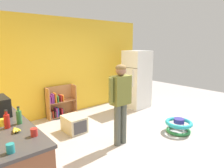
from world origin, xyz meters
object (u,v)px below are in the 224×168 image
Objects in this scene: kitchen_counter at (7,156)px; teal_cup at (10,148)px; pet_carrier at (74,124)px; baby_walker at (179,125)px; refrigerator at (137,79)px; red_cup at (34,132)px; banana_bunch at (16,130)px; green_glass_bottle at (19,117)px; yellow_cup at (3,122)px; ketchup_bottle at (7,121)px; bookshelf at (59,104)px; standing_person at (121,98)px.

teal_cup is (-0.11, -0.80, 0.50)m from kitchen_counter.
baby_walker is at bearing -41.42° from pet_carrier.
red_cup is (-3.86, -1.91, 0.06)m from refrigerator.
green_glass_bottle is (0.11, 0.25, 0.07)m from banana_bunch.
yellow_cup is (-1.61, -0.98, 0.77)m from pet_carrier.
green_glass_bottle is at bearing 17.03° from ketchup_bottle.
bookshelf is at bearing 53.50° from green_glass_bottle.
red_cup is (0.21, -0.58, 0.00)m from yellow_cup.
standing_person is (0.23, -2.23, 0.59)m from bookshelf.
ketchup_bottle is at bearing 171.97° from baby_walker.
standing_person reaches higher than ketchup_bottle.
pet_carrier is 1.95m from green_glass_bottle.
teal_cup reaches higher than kitchen_counter.
teal_cup is at bearing -133.88° from pet_carrier.
pet_carrier is at bearing 31.51° from kitchen_counter.
kitchen_counter is 20.05× the size of teal_cup.
bookshelf is 1.54× the size of pet_carrier.
kitchen_counter is at bearing -45.94° from yellow_cup.
green_glass_bottle reaches higher than bookshelf.
pet_carrier is at bearing -171.81° from refrigerator.
standing_person is at bearing -3.98° from yellow_cup.
yellow_cup reaches higher than bookshelf.
standing_person reaches higher than red_cup.
ketchup_bottle is 2.59× the size of red_cup.
yellow_cup reaches higher than pet_carrier.
ketchup_bottle is at bearing -128.55° from bookshelf.
green_glass_bottle reaches higher than banana_bunch.
yellow_cup is at bearing 102.27° from ketchup_bottle.
green_glass_bottle reaches higher than red_cup.
refrigerator is (4.06, 1.34, 0.44)m from kitchen_counter.
red_cup reaches higher than pet_carrier.
baby_walker is at bearing -4.76° from banana_bunch.
standing_person is 1.83m from green_glass_bottle.
teal_cup is (-1.71, -1.78, 0.77)m from pet_carrier.
red_cup reaches higher than kitchen_counter.
green_glass_bottle is 2.59× the size of red_cup.
yellow_cup and red_cup have the same top height.
red_cup is at bearing -120.59° from bookshelf.
kitchen_counter reaches higher than bookshelf.
teal_cup is (-4.17, -2.14, 0.06)m from refrigerator.
yellow_cup is (-0.19, 0.07, -0.05)m from green_glass_bottle.
kitchen_counter is at bearing 176.17° from standing_person.
green_glass_bottle is (-1.60, -2.16, 0.63)m from bookshelf.
kitchen_counter is 0.79m from red_cup.
kitchen_counter is at bearing 102.35° from banana_bunch.
ketchup_bottle is 0.50m from red_cup.
standing_person is at bearing -144.37° from refrigerator.
baby_walker is 2.38m from pet_carrier.
refrigerator is 4.32m from banana_bunch.
kitchen_counter is at bearing 170.09° from baby_walker.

